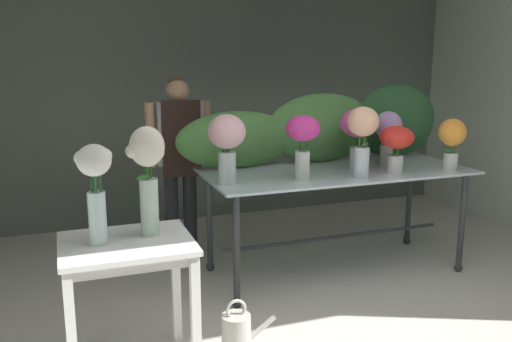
{
  "coord_description": "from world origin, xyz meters",
  "views": [
    {
      "loc": [
        -1.69,
        -2.02,
        1.79
      ],
      "look_at": [
        -0.48,
        1.31,
        1.03
      ],
      "focal_mm": 38.5,
      "sensor_mm": 36.0,
      "label": 1
    }
  ],
  "objects_px": {
    "vase_scarlet_dahlias": "(396,142)",
    "vase_magenta_tulips": "(303,137)",
    "vase_white_roses_tall": "(95,182)",
    "vase_sunset_carnations": "(452,138)",
    "vase_lilac_roses": "(387,131)",
    "vase_fuchsia_lilies": "(359,129)",
    "vase_cream_lisianthus_tall": "(148,170)",
    "vase_blush_hydrangea": "(227,140)",
    "side_table_white": "(127,260)",
    "display_table_glass": "(337,185)",
    "vase_peach_stock": "(363,133)",
    "florist": "(179,150)",
    "watering_can": "(237,332)"
  },
  "relations": [
    {
      "from": "vase_scarlet_dahlias",
      "to": "vase_magenta_tulips",
      "type": "xyz_separation_m",
      "value": [
        -0.79,
        0.02,
        0.08
      ]
    },
    {
      "from": "vase_white_roses_tall",
      "to": "vase_sunset_carnations",
      "type": "bearing_deg",
      "value": 12.11
    },
    {
      "from": "vase_scarlet_dahlias",
      "to": "vase_sunset_carnations",
      "type": "bearing_deg",
      "value": -6.89
    },
    {
      "from": "vase_sunset_carnations",
      "to": "vase_lilac_roses",
      "type": "height_order",
      "value": "vase_lilac_roses"
    },
    {
      "from": "vase_lilac_roses",
      "to": "vase_white_roses_tall",
      "type": "relative_size",
      "value": 0.83
    },
    {
      "from": "vase_lilac_roses",
      "to": "vase_fuchsia_lilies",
      "type": "xyz_separation_m",
      "value": [
        -0.33,
        -0.09,
        0.04
      ]
    },
    {
      "from": "vase_lilac_roses",
      "to": "vase_cream_lisianthus_tall",
      "type": "xyz_separation_m",
      "value": [
        -2.13,
        -0.9,
        0.01
      ]
    },
    {
      "from": "vase_blush_hydrangea",
      "to": "vase_white_roses_tall",
      "type": "relative_size",
      "value": 0.92
    },
    {
      "from": "vase_blush_hydrangea",
      "to": "side_table_white",
      "type": "bearing_deg",
      "value": -137.26
    },
    {
      "from": "vase_fuchsia_lilies",
      "to": "vase_sunset_carnations",
      "type": "bearing_deg",
      "value": -21.18
    },
    {
      "from": "display_table_glass",
      "to": "vase_scarlet_dahlias",
      "type": "height_order",
      "value": "vase_scarlet_dahlias"
    },
    {
      "from": "vase_scarlet_dahlias",
      "to": "vase_fuchsia_lilies",
      "type": "bearing_deg",
      "value": 135.43
    },
    {
      "from": "side_table_white",
      "to": "vase_scarlet_dahlias",
      "type": "distance_m",
      "value": 2.3
    },
    {
      "from": "vase_sunset_carnations",
      "to": "vase_peach_stock",
      "type": "bearing_deg",
      "value": 179.86
    },
    {
      "from": "vase_blush_hydrangea",
      "to": "vase_fuchsia_lilies",
      "type": "distance_m",
      "value": 1.14
    },
    {
      "from": "vase_fuchsia_lilies",
      "to": "display_table_glass",
      "type": "bearing_deg",
      "value": 164.45
    },
    {
      "from": "vase_scarlet_dahlias",
      "to": "vase_peach_stock",
      "type": "distance_m",
      "value": 0.36
    },
    {
      "from": "vase_cream_lisianthus_tall",
      "to": "vase_fuchsia_lilies",
      "type": "bearing_deg",
      "value": 24.18
    },
    {
      "from": "side_table_white",
      "to": "vase_cream_lisianthus_tall",
      "type": "relative_size",
      "value": 1.26
    },
    {
      "from": "vase_scarlet_dahlias",
      "to": "vase_fuchsia_lilies",
      "type": "xyz_separation_m",
      "value": [
        -0.22,
        0.21,
        0.08
      ]
    },
    {
      "from": "display_table_glass",
      "to": "vase_scarlet_dahlias",
      "type": "relative_size",
      "value": 5.77
    },
    {
      "from": "side_table_white",
      "to": "vase_blush_hydrangea",
      "type": "bearing_deg",
      "value": 42.74
    },
    {
      "from": "florist",
      "to": "vase_magenta_tulips",
      "type": "relative_size",
      "value": 3.29
    },
    {
      "from": "vase_fuchsia_lilies",
      "to": "florist",
      "type": "bearing_deg",
      "value": 148.29
    },
    {
      "from": "florist",
      "to": "vase_sunset_carnations",
      "type": "bearing_deg",
      "value": -28.23
    },
    {
      "from": "vase_fuchsia_lilies",
      "to": "vase_lilac_roses",
      "type": "bearing_deg",
      "value": 15.42
    },
    {
      "from": "vase_lilac_roses",
      "to": "vase_peach_stock",
      "type": "xyz_separation_m",
      "value": [
        -0.45,
        -0.36,
        0.06
      ]
    },
    {
      "from": "vase_magenta_tulips",
      "to": "vase_peach_stock",
      "type": "bearing_deg",
      "value": -10.03
    },
    {
      "from": "vase_sunset_carnations",
      "to": "vase_fuchsia_lilies",
      "type": "height_order",
      "value": "vase_fuchsia_lilies"
    },
    {
      "from": "display_table_glass",
      "to": "vase_sunset_carnations",
      "type": "relative_size",
      "value": 5.16
    },
    {
      "from": "vase_sunset_carnations",
      "to": "vase_blush_hydrangea",
      "type": "distance_m",
      "value": 1.84
    },
    {
      "from": "vase_lilac_roses",
      "to": "vase_white_roses_tall",
      "type": "xyz_separation_m",
      "value": [
        -2.42,
        -0.96,
        -0.03
      ]
    },
    {
      "from": "vase_magenta_tulips",
      "to": "vase_white_roses_tall",
      "type": "bearing_deg",
      "value": -155.78
    },
    {
      "from": "vase_peach_stock",
      "to": "watering_can",
      "type": "height_order",
      "value": "vase_peach_stock"
    },
    {
      "from": "side_table_white",
      "to": "vase_white_roses_tall",
      "type": "height_order",
      "value": "vase_white_roses_tall"
    },
    {
      "from": "vase_magenta_tulips",
      "to": "vase_blush_hydrangea",
      "type": "height_order",
      "value": "vase_blush_hydrangea"
    },
    {
      "from": "vase_scarlet_dahlias",
      "to": "vase_cream_lisianthus_tall",
      "type": "relative_size",
      "value": 0.6
    },
    {
      "from": "vase_lilac_roses",
      "to": "vase_peach_stock",
      "type": "relative_size",
      "value": 0.84
    },
    {
      "from": "vase_peach_stock",
      "to": "vase_cream_lisianthus_tall",
      "type": "relative_size",
      "value": 0.87
    },
    {
      "from": "vase_peach_stock",
      "to": "vase_blush_hydrangea",
      "type": "bearing_deg",
      "value": 171.48
    },
    {
      "from": "florist",
      "to": "vase_magenta_tulips",
      "type": "height_order",
      "value": "florist"
    },
    {
      "from": "display_table_glass",
      "to": "vase_white_roses_tall",
      "type": "height_order",
      "value": "vase_white_roses_tall"
    },
    {
      "from": "vase_blush_hydrangea",
      "to": "watering_can",
      "type": "distance_m",
      "value": 1.33
    },
    {
      "from": "vase_blush_hydrangea",
      "to": "display_table_glass",
      "type": "bearing_deg",
      "value": 9.39
    },
    {
      "from": "vase_sunset_carnations",
      "to": "vase_white_roses_tall",
      "type": "distance_m",
      "value": 2.85
    },
    {
      "from": "vase_lilac_roses",
      "to": "vase_sunset_carnations",
      "type": "bearing_deg",
      "value": -44.27
    },
    {
      "from": "vase_magenta_tulips",
      "to": "vase_blush_hydrangea",
      "type": "xyz_separation_m",
      "value": [
        -0.56,
        0.07,
        0.0
      ]
    },
    {
      "from": "vase_sunset_carnations",
      "to": "vase_blush_hydrangea",
      "type": "height_order",
      "value": "vase_blush_hydrangea"
    },
    {
      "from": "display_table_glass",
      "to": "vase_blush_hydrangea",
      "type": "height_order",
      "value": "vase_blush_hydrangea"
    },
    {
      "from": "vase_magenta_tulips",
      "to": "vase_white_roses_tall",
      "type": "height_order",
      "value": "vase_magenta_tulips"
    }
  ]
}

